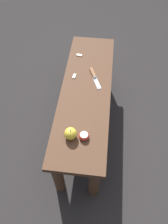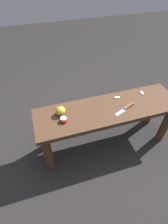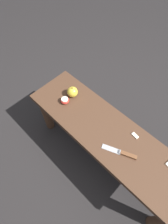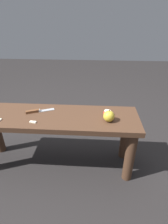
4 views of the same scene
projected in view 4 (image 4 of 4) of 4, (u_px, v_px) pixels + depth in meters
ground_plane at (59, 162)px, 1.57m from camera, size 8.00×8.00×0.00m
wooden_bench at (55, 127)px, 1.38m from camera, size 1.29×0.37×0.49m
knife at (36, 111)px, 1.38m from camera, size 0.22×0.11×0.02m
apple_whole at (109, 116)px, 1.25m from camera, size 0.08×0.08×0.09m
apple_cut at (107, 113)px, 1.33m from camera, size 0.06×0.06×0.04m
apple_slice_center at (33, 122)px, 1.25m from camera, size 0.05×0.03×0.01m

